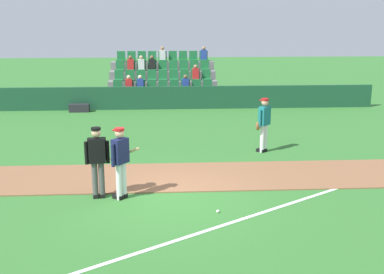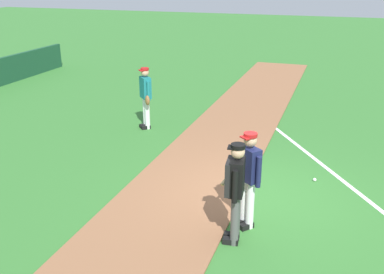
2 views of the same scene
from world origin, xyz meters
TOP-DOWN VIEW (x-y plane):
  - ground_plane at (0.00, 0.00)m, footprint 80.00×80.00m
  - infield_dirt_path at (0.00, 1.58)m, footprint 28.00×2.42m
  - foul_line_chalk at (3.00, -0.50)m, footprint 10.14×6.59m
  - dugout_fence at (0.00, 11.50)m, footprint 20.00×0.16m
  - stadium_bleachers at (-0.00, 13.80)m, footprint 5.55×3.80m
  - batter_navy_jersey at (-1.03, 0.08)m, footprint 0.76×0.67m
  - umpire_home_plate at (-1.59, 0.17)m, footprint 0.59×0.34m
  - runner_teal_jersey at (3.21, 3.93)m, footprint 0.57×0.50m
  - baseball at (1.20, -0.95)m, footprint 0.07×0.07m
  - equipment_bag at (-3.84, 11.05)m, footprint 0.90×0.36m

SIDE VIEW (x-z plane):
  - ground_plane at x=0.00m, z-range 0.00..0.00m
  - foul_line_chalk at x=3.00m, z-range 0.00..0.01m
  - infield_dirt_path at x=0.00m, z-range 0.00..0.03m
  - baseball at x=1.20m, z-range 0.00..0.07m
  - equipment_bag at x=-3.84m, z-range 0.00..0.36m
  - dugout_fence at x=0.00m, z-range 0.00..1.07m
  - stadium_bleachers at x=0.00m, z-range -0.60..2.10m
  - runner_teal_jersey at x=3.21m, z-range 0.08..1.84m
  - batter_navy_jersey at x=-1.03m, z-range 0.09..1.85m
  - umpire_home_plate at x=-1.59m, z-range 0.12..1.88m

